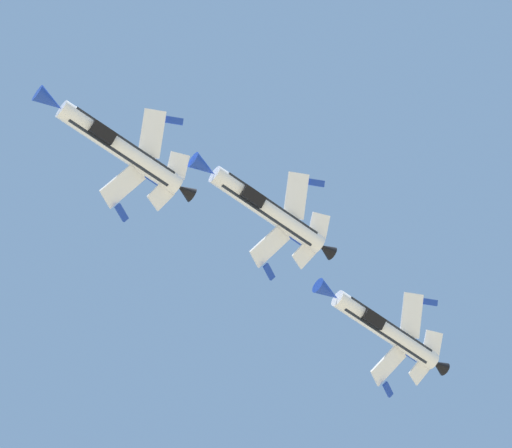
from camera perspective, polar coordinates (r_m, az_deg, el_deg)
fighter_jet_lead at (r=101.11m, az=-6.65°, el=3.73°), size 10.67×13.94×7.06m
fighter_jet_left_wing at (r=105.83m, az=0.45°, el=0.75°), size 10.71×13.94×6.95m
fighter_jet_right_wing at (r=112.14m, az=6.14°, el=-5.03°), size 10.68×13.94×7.03m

